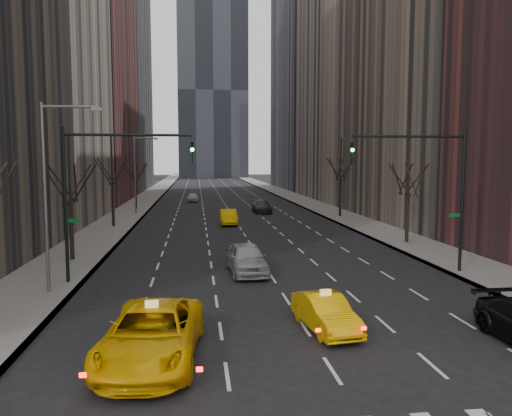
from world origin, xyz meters
name	(u,v)px	position (x,y,z in m)	size (l,w,h in m)	color
ground	(332,371)	(0.00, 0.00, 0.00)	(400.00, 400.00, 0.00)	black
sidewalk_left	(147,198)	(-12.25, 70.00, 0.07)	(4.50, 320.00, 0.15)	slate
sidewalk_right	(292,197)	(12.25, 70.00, 0.07)	(4.50, 320.00, 0.15)	slate
bld_left_far	(80,57)	(-21.50, 66.00, 22.00)	(14.00, 28.00, 44.00)	brown
bld_left_deep	(111,47)	(-21.50, 96.00, 30.00)	(14.00, 30.00, 60.00)	#5C5C60
bld_right_far	(358,42)	(21.50, 64.00, 25.00)	(14.00, 28.00, 50.00)	tan
bld_right_deep	(313,56)	(21.50, 95.00, 29.00)	(14.00, 30.00, 58.00)	#5C5C60
tower_far	(211,9)	(2.00, 170.00, 60.00)	(24.00, 24.00, 120.00)	black
tree_lw_b	(71,204)	(-12.00, 18.00, 3.72)	(3.36, 3.50, 7.82)	black
tree_lw_c	(112,185)	(-12.00, 34.00, 4.04)	(3.36, 3.50, 8.74)	black
tree_lw_d	(135,182)	(-12.00, 52.00, 3.56)	(3.36, 3.50, 7.36)	black
tree_rw_b	(408,196)	(12.00, 22.00, 3.72)	(3.36, 3.50, 7.82)	black
tree_rw_c	(341,181)	(12.00, 40.00, 4.04)	(3.36, 3.50, 8.74)	black
traffic_mast_left	(98,179)	(-9.11, 12.00, 5.49)	(6.69, 0.39, 8.00)	black
traffic_mast_right	(435,178)	(9.11, 12.00, 5.49)	(6.69, 0.39, 8.00)	black
streetlight_near	(52,178)	(-10.84, 10.00, 5.62)	(2.83, 0.22, 9.00)	slate
streetlight_far	(138,167)	(-10.84, 45.00, 5.62)	(2.83, 0.22, 9.00)	slate
taxi_suv	(152,334)	(-5.59, 1.45, 0.88)	(2.93, 6.36, 1.77)	#F9BB05
taxi_sedan	(325,313)	(0.73, 3.62, 0.68)	(1.44, 4.12, 1.36)	#F2B105
silver_sedan_ahead	(247,258)	(-1.28, 13.47, 0.86)	(2.03, 5.04, 1.72)	#9A9DA2
far_taxi	(228,217)	(-0.96, 35.03, 0.76)	(1.60, 4.58, 1.51)	#FFC205
far_suv_grey	(262,206)	(3.82, 45.78, 0.75)	(2.11, 5.19, 1.51)	#313136
far_car_white	(193,197)	(-4.67, 62.29, 0.68)	(1.60, 3.97, 1.35)	silver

